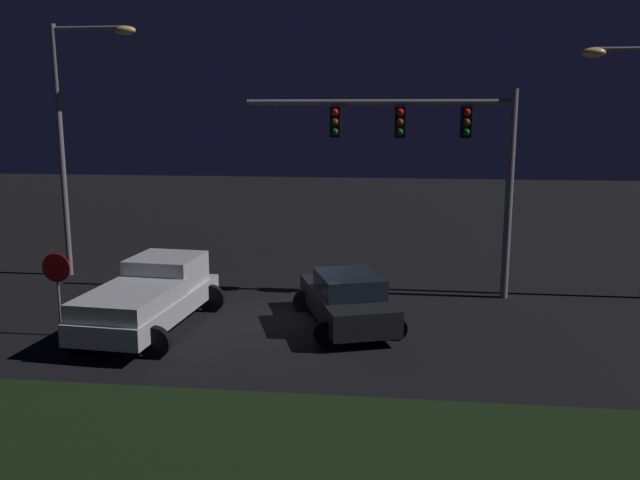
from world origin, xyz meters
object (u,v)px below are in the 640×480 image
(pickup_truck, at_px, (151,293))
(car_sedan, at_px, (347,299))
(stop_sign, at_px, (57,278))
(street_lamp_right, at_px, (640,141))
(traffic_signal_gantry, at_px, (431,142))
(street_lamp_left, at_px, (76,121))

(pickup_truck, bearing_deg, car_sedan, -75.85)
(stop_sign, bearing_deg, street_lamp_right, 19.29)
(traffic_signal_gantry, distance_m, street_lamp_left, 12.17)
(traffic_signal_gantry, height_order, street_lamp_left, street_lamp_left)
(street_lamp_left, bearing_deg, car_sedan, -24.90)
(pickup_truck, relative_size, stop_sign, 2.48)
(car_sedan, xyz_separation_m, traffic_signal_gantry, (2.29, 3.34, 4.16))
(car_sedan, distance_m, street_lamp_right, 10.32)
(traffic_signal_gantry, bearing_deg, street_lamp_right, 4.46)
(pickup_truck, distance_m, street_lamp_right, 15.18)
(traffic_signal_gantry, relative_size, street_lamp_right, 1.07)
(street_lamp_right, bearing_deg, street_lamp_left, 177.76)
(street_lamp_left, height_order, stop_sign, street_lamp_left)
(street_lamp_left, bearing_deg, street_lamp_right, -2.24)
(street_lamp_right, distance_m, stop_sign, 17.35)
(car_sedan, height_order, stop_sign, stop_sign)
(pickup_truck, height_order, car_sedan, pickup_truck)
(pickup_truck, bearing_deg, traffic_signal_gantry, -56.22)
(car_sedan, bearing_deg, street_lamp_right, -84.97)
(street_lamp_right, bearing_deg, traffic_signal_gantry, -175.54)
(street_lamp_left, height_order, street_lamp_right, street_lamp_left)
(street_lamp_left, bearing_deg, pickup_truck, -50.15)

